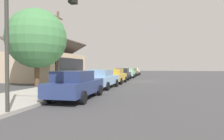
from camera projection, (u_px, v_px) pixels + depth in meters
ground_plane at (142, 81)px, 24.61m from camera, size 120.00×120.00×0.00m
sidewalk_curb at (99, 80)px, 25.84m from camera, size 60.00×4.20×0.16m
car_navy at (76, 85)px, 11.04m from camera, size 4.90×2.12×1.59m
car_skyblue at (102, 79)px, 16.51m from camera, size 4.74×2.18×1.59m
car_mustard at (115, 76)px, 21.47m from camera, size 4.59×2.11×1.59m
car_charcoal at (123, 74)px, 27.10m from camera, size 4.96×2.15×1.59m
car_seafoam at (129, 73)px, 32.38m from camera, size 4.55×2.13×1.59m
car_olive at (132, 72)px, 37.67m from camera, size 4.66×2.00×1.59m
car_ivory at (135, 71)px, 42.62m from camera, size 4.75×2.09×1.59m
storefront_building at (49, 66)px, 25.93m from camera, size 10.76×6.45×5.23m
shade_tree at (37, 39)px, 18.09m from camera, size 5.43×5.43×7.11m
traffic_light_main at (32, 19)px, 6.95m from camera, size 0.37×2.79×5.20m
utility_pole_wooden at (58, 46)px, 20.45m from camera, size 1.80×0.24×7.50m
fire_hydrant_red at (112, 76)px, 27.00m from camera, size 0.22×0.22×0.71m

